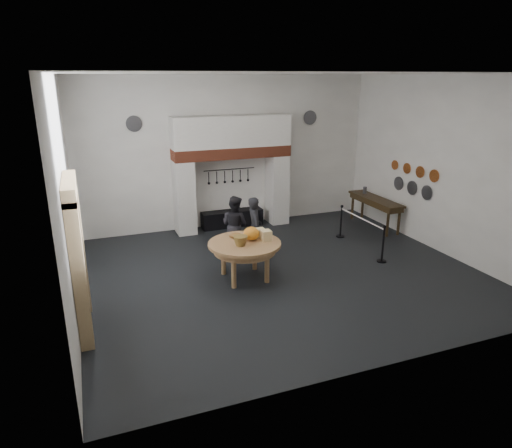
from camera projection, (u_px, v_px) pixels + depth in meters
name	position (u px, v px, depth m)	size (l,w,h in m)	color
floor	(280.00, 272.00, 10.87)	(9.00, 8.00, 0.02)	black
ceiling	(284.00, 73.00, 9.48)	(9.00, 8.00, 0.02)	silver
wall_back	(228.00, 153.00, 13.73)	(9.00, 0.02, 4.50)	white
wall_front	(394.00, 235.00, 6.62)	(9.00, 0.02, 4.50)	white
wall_left	(66.00, 197.00, 8.66)	(0.02, 8.00, 4.50)	white
wall_right	(442.00, 166.00, 11.70)	(0.02, 8.00, 4.50)	white
chimney_pier_left	(184.00, 197.00, 13.29)	(0.55, 0.70, 2.15)	silver
chimney_pier_right	(277.00, 189.00, 14.28)	(0.55, 0.70, 2.15)	silver
hearth_brick_band	(232.00, 152.00, 13.40)	(3.50, 0.72, 0.32)	#9E442B
chimney_hood	(231.00, 131.00, 13.21)	(3.50, 0.70, 0.90)	silver
iron_range	(232.00, 218.00, 14.10)	(1.90, 0.45, 0.50)	black
utensil_rail	(229.00, 169.00, 13.82)	(0.02, 0.02, 1.60)	black
door_recess	(74.00, 265.00, 8.09)	(0.04, 1.10, 2.50)	black
door_jamb_near	(79.00, 277.00, 7.48)	(0.22, 0.30, 2.60)	tan
door_jamb_far	(78.00, 249.00, 8.72)	(0.22, 0.30, 2.60)	tan
door_lintel	(69.00, 188.00, 7.68)	(0.22, 1.70, 0.30)	tan
wall_plaque	(73.00, 218.00, 9.59)	(0.05, 0.34, 0.44)	gold
work_table	(245.00, 244.00, 10.28)	(1.65, 1.65, 0.07)	#AB7E51
pumpkin	(251.00, 234.00, 10.38)	(0.36, 0.36, 0.31)	orange
cheese_block_big	(266.00, 235.00, 10.36)	(0.22, 0.22, 0.24)	#E9CC8B
cheese_block_small	(260.00, 232.00, 10.62)	(0.18, 0.18, 0.20)	#F2D990
wicker_basket	(240.00, 241.00, 10.05)	(0.32, 0.32, 0.22)	olive
bread_loaf	(235.00, 235.00, 10.53)	(0.31, 0.18, 0.13)	olive
visitor_near	(255.00, 227.00, 11.57)	(0.57, 0.38, 1.58)	black
visitor_far	(235.00, 225.00, 11.79)	(0.75, 0.59, 1.55)	black
side_table	(376.00, 199.00, 13.90)	(0.55, 2.20, 0.06)	#362613
pewter_jug	(365.00, 190.00, 14.39)	(0.12, 0.12, 0.22)	#535358
copper_pan_a	(434.00, 176.00, 11.96)	(0.34, 0.34, 0.03)	#C6662D
copper_pan_b	(420.00, 172.00, 12.44)	(0.32, 0.32, 0.03)	#C6662D
copper_pan_c	(407.00, 168.00, 12.93)	(0.30, 0.30, 0.03)	#C6662D
copper_pan_d	(395.00, 165.00, 13.42)	(0.28, 0.28, 0.03)	#C6662D
pewter_plate_left	(427.00, 193.00, 12.29)	(0.40, 0.40, 0.03)	#4C4C51
pewter_plate_mid	(412.00, 188.00, 12.82)	(0.40, 0.40, 0.03)	#4C4C51
pewter_plate_right	(399.00, 183.00, 13.35)	(0.40, 0.40, 0.03)	#4C4C51
pewter_plate_back_left	(134.00, 124.00, 12.49)	(0.44, 0.44, 0.03)	#4C4C51
pewter_plate_back_right	(310.00, 118.00, 14.32)	(0.44, 0.44, 0.03)	#4C4C51
barrier_post_near	(383.00, 245.00, 11.32)	(0.05, 0.05, 0.90)	black
barrier_post_far	(341.00, 222.00, 13.10)	(0.05, 0.05, 0.90)	black
barrier_rope	(362.00, 218.00, 12.09)	(0.04, 0.04, 2.00)	white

